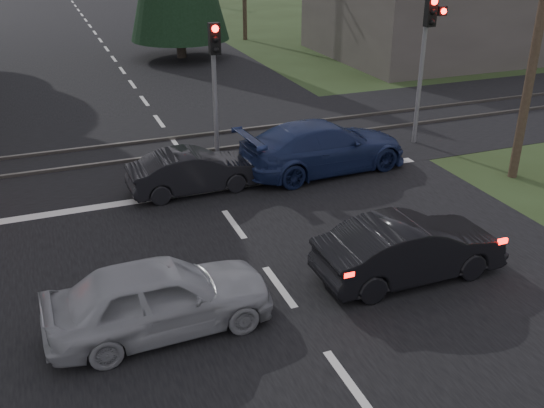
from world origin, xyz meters
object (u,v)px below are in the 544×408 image
blue_sedan (323,147)px  dark_car_far (194,171)px  silver_car (160,297)px  utility_pole_near (543,7)px  dark_hatchback (410,249)px  traffic_signal_center (215,67)px  traffic_signal_right (428,42)px

blue_sedan → dark_car_far: 3.94m
blue_sedan → dark_car_far: bearing=87.3°
silver_car → blue_sedan: 8.50m
utility_pole_near → dark_hatchback: utility_pole_near is taller
blue_sedan → dark_car_far: blue_sedan is taller
traffic_signal_center → silver_car: traffic_signal_center is taller
traffic_signal_right → utility_pole_near: bearing=-74.7°
silver_car → dark_car_far: (2.12, 5.83, -0.11)m
utility_pole_near → blue_sedan: size_ratio=1.76×
utility_pole_near → dark_hatchback: size_ratio=2.27×
utility_pole_near → blue_sedan: bearing=153.7°
traffic_signal_right → dark_car_far: size_ratio=1.33×
traffic_signal_right → blue_sedan: bearing=-165.4°
utility_pole_near → dark_car_far: 10.07m
silver_car → blue_sedan: blue_sedan is taller
dark_hatchback → blue_sedan: (0.91, 6.01, 0.09)m
traffic_signal_right → utility_pole_near: (0.95, -3.47, 1.41)m
traffic_signal_right → dark_car_far: bearing=-171.7°
traffic_signal_center → dark_hatchback: (1.65, -8.25, -2.15)m
dark_car_far → blue_sedan: bearing=-90.2°
traffic_signal_right → dark_hatchback: bearing=-124.8°
dark_hatchback → silver_car: 5.15m
traffic_signal_center → dark_hatchback: traffic_signal_center is taller
traffic_signal_right → traffic_signal_center: (-6.55, 1.20, -0.51)m
traffic_signal_center → utility_pole_near: 9.05m
silver_car → blue_sedan: (6.06, 5.96, 0.05)m
traffic_signal_right → silver_car: (-10.05, -6.99, -2.63)m
traffic_signal_center → utility_pole_near: size_ratio=0.46×
traffic_signal_right → silver_car: traffic_signal_right is taller
blue_sedan → dark_hatchback: bearing=166.9°
utility_pole_near → dark_hatchback: (-5.85, -3.57, -4.07)m
utility_pole_near → silver_car: 12.23m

